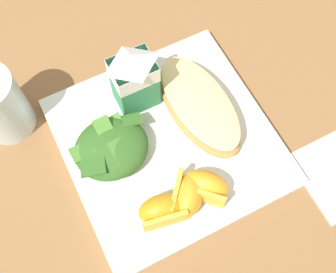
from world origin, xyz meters
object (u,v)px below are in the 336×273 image
at_px(cheesy_pizza_bread, 199,106).
at_px(milk_carton, 134,77).
at_px(green_salad_pile, 111,148).
at_px(orange_wedge_front, 162,210).
at_px(white_plate, 168,142).
at_px(orange_wedge_middle, 187,195).
at_px(orange_wedge_rear, 205,186).

distance_m(cheesy_pizza_bread, milk_carton, 0.10).
relative_size(green_salad_pile, orange_wedge_front, 1.62).
relative_size(white_plate, green_salad_pile, 2.64).
relative_size(cheesy_pizza_bread, orange_wedge_middle, 2.54).
distance_m(cheesy_pizza_bread, orange_wedge_front, 0.16).
distance_m(white_plate, green_salad_pile, 0.08).
xyz_separation_m(green_salad_pile, orange_wedge_front, (0.02, -0.11, -0.00)).
xyz_separation_m(cheesy_pizza_bread, orange_wedge_middle, (-0.07, -0.11, 0.00)).
distance_m(white_plate, orange_wedge_front, 0.11).
xyz_separation_m(cheesy_pizza_bread, orange_wedge_rear, (-0.05, -0.11, 0.00)).
height_order(milk_carton, orange_wedge_front, milk_carton).
distance_m(orange_wedge_front, orange_wedge_middle, 0.04).
bearing_deg(milk_carton, white_plate, -81.39).
bearing_deg(cheesy_pizza_bread, orange_wedge_rear, -114.77).
bearing_deg(white_plate, green_salad_pile, 168.68).
bearing_deg(white_plate, milk_carton, 98.61).
height_order(white_plate, orange_wedge_front, orange_wedge_front).
bearing_deg(orange_wedge_middle, cheesy_pizza_bread, 54.72).
bearing_deg(green_salad_pile, orange_wedge_middle, -59.75).
height_order(cheesy_pizza_bread, orange_wedge_middle, orange_wedge_middle).
height_order(green_salad_pile, orange_wedge_front, green_salad_pile).
distance_m(milk_carton, orange_wedge_rear, 0.17).
relative_size(orange_wedge_front, orange_wedge_middle, 0.95).
bearing_deg(orange_wedge_rear, milk_carton, 97.15).
relative_size(green_salad_pile, orange_wedge_middle, 1.54).
height_order(orange_wedge_front, orange_wedge_middle, same).
relative_size(cheesy_pizza_bread, green_salad_pile, 1.65).
bearing_deg(cheesy_pizza_bread, orange_wedge_front, -135.82).
bearing_deg(orange_wedge_middle, white_plate, 79.05).
distance_m(green_salad_pile, orange_wedge_front, 0.11).
xyz_separation_m(cheesy_pizza_bread, green_salad_pile, (-0.13, -0.00, 0.00)).
xyz_separation_m(orange_wedge_front, orange_wedge_rear, (0.06, 0.00, 0.00)).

